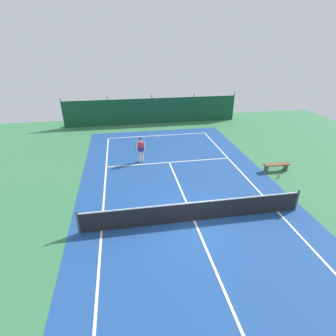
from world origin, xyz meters
The scene contains 9 objects.
ground_plane centered at (0.00, 0.00, 0.00)m, with size 36.00×36.00×0.00m, color #387A4C.
court_surface centered at (0.00, 0.00, 0.00)m, with size 11.02×26.60×0.01m.
tennis_net centered at (0.00, 0.00, 0.51)m, with size 10.12×0.10×1.10m.
back_fence centered at (0.00, 16.05, 0.67)m, with size 16.30×0.98×2.70m.
tennis_player centered at (-1.82, 6.85, 0.96)m, with size 0.82×0.68×1.64m.
tennis_ball_near_player centered at (-3.10, 7.51, 0.03)m, with size 0.07×0.07×0.07m, color #CCDB33.
tennis_ball_midcourt centered at (-0.39, 6.11, 0.03)m, with size 0.07×0.07×0.07m, color #CCDB33.
courtside_bench centered at (6.31, 4.04, 0.37)m, with size 1.60×0.40×0.49m.
water_bottle centered at (5.99, 3.14, 0.12)m, with size 0.08×0.08×0.24m, color #D84C38.
Camera 1 is at (-2.88, -9.60, 7.51)m, focal length 28.82 mm.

